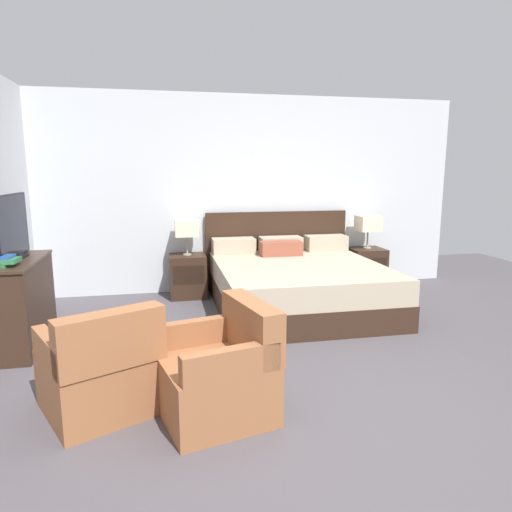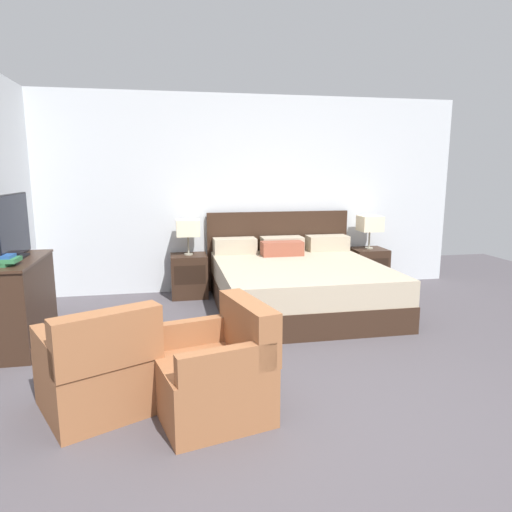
# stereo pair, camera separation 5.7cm
# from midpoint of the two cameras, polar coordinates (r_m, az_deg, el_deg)

# --- Properties ---
(ground_plane) EXTENTS (10.45, 10.45, 0.00)m
(ground_plane) POSITION_cam_midpoint_polar(r_m,az_deg,el_deg) (3.22, 7.02, -19.63)
(ground_plane) COLOR #4C474C
(wall_back) EXTENTS (6.29, 0.06, 2.61)m
(wall_back) POSITION_cam_midpoint_polar(r_m,az_deg,el_deg) (6.22, -3.17, 7.69)
(wall_back) COLOR silver
(wall_back) RESTS_ON ground
(bed) EXTENTS (1.97, 2.11, 1.07)m
(bed) POSITION_cam_midpoint_polar(r_m,az_deg,el_deg) (5.46, 4.81, -3.37)
(bed) COLOR #332116
(bed) RESTS_ON ground
(nightstand_left) EXTENTS (0.46, 0.43, 0.55)m
(nightstand_left) POSITION_cam_midpoint_polar(r_m,az_deg,el_deg) (5.99, -8.78, -2.46)
(nightstand_left) COLOR #332116
(nightstand_left) RESTS_ON ground
(nightstand_right) EXTENTS (0.46, 0.43, 0.55)m
(nightstand_right) POSITION_cam_midpoint_polar(r_m,az_deg,el_deg) (6.59, 13.37, -1.43)
(nightstand_right) COLOR #332116
(nightstand_right) RESTS_ON ground
(table_lamp_left) EXTENTS (0.29, 0.29, 0.46)m
(table_lamp_left) POSITION_cam_midpoint_polar(r_m,az_deg,el_deg) (5.88, -8.95, 3.45)
(table_lamp_left) COLOR gray
(table_lamp_left) RESTS_ON nightstand_left
(table_lamp_right) EXTENTS (0.29, 0.29, 0.46)m
(table_lamp_right) POSITION_cam_midpoint_polar(r_m,az_deg,el_deg) (6.49, 13.60, 3.95)
(table_lamp_right) COLOR gray
(table_lamp_right) RESTS_ON nightstand_right
(dresser) EXTENTS (0.46, 1.05, 0.83)m
(dresser) POSITION_cam_midpoint_polar(r_m,az_deg,el_deg) (4.76, -28.09, -5.19)
(dresser) COLOR #332116
(dresser) RESTS_ON ground
(tv) EXTENTS (0.18, 0.85, 0.59)m
(tv) POSITION_cam_midpoint_polar(r_m,az_deg,el_deg) (4.72, -28.49, 3.14)
(tv) COLOR black
(tv) RESTS_ON dresser
(book_blue_cover) EXTENTS (0.25, 0.20, 0.04)m
(book_blue_cover) POSITION_cam_midpoint_polar(r_m,az_deg,el_deg) (4.40, -29.40, -0.51)
(book_blue_cover) COLOR #2D7042
(book_blue_cover) RESTS_ON book_red_cover
(book_small_top) EXTENTS (0.21, 0.17, 0.03)m
(book_small_top) POSITION_cam_midpoint_polar(r_m,az_deg,el_deg) (4.40, -29.70, -0.11)
(book_small_top) COLOR #234C8E
(book_small_top) RESTS_ON book_blue_cover
(armchair_by_window) EXTENTS (0.91, 0.92, 0.76)m
(armchair_by_window) POSITION_cam_midpoint_polar(r_m,az_deg,el_deg) (3.34, -19.23, -13.51)
(armchair_by_window) COLOR #935B38
(armchair_by_window) RESTS_ON ground
(armchair_companion) EXTENTS (0.83, 0.83, 0.76)m
(armchair_companion) POSITION_cam_midpoint_polar(r_m,az_deg,el_deg) (3.15, -4.98, -14.46)
(armchair_companion) COLOR #935B38
(armchair_companion) RESTS_ON ground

